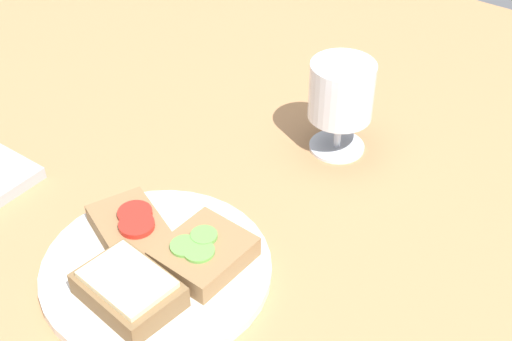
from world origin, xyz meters
TOP-DOWN VIEW (x-y plane):
  - wooden_table at (0.00, 0.00)cm, footprint 140.00×140.00cm
  - plate at (-11.55, -5.31)cm, footprint 24.06×24.06cm
  - sandwich_with_tomato at (-9.95, -0.50)cm, footprint 10.16×12.17cm
  - sandwich_with_cheese at (-16.49, -6.38)cm, footprint 8.27×10.77cm
  - sandwich_with_cucumber at (-8.19, -9.02)cm, footprint 9.40×8.29cm
  - wine_glass at (18.36, -9.16)cm, footprint 8.00×8.00cm

SIDE VIEW (x-z plane):
  - wooden_table at x=0.00cm, z-range 0.00..3.00cm
  - plate at x=-11.55cm, z-range 3.00..4.18cm
  - sandwich_with_tomato at x=-9.95cm, z-range 4.02..6.71cm
  - sandwich_with_cucumber at x=-8.19cm, z-range 4.04..6.87cm
  - sandwich_with_cheese at x=-16.49cm, z-range 4.11..7.32cm
  - wine_glass at x=18.36cm, z-range 4.74..17.01cm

